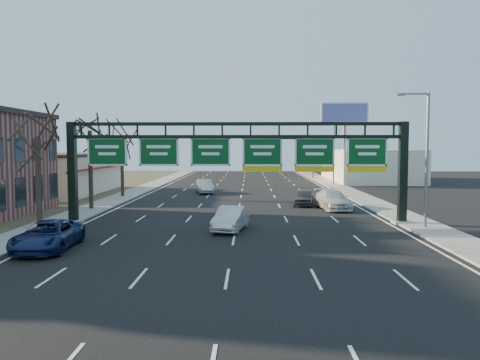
{
  "coord_description": "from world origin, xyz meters",
  "views": [
    {
      "loc": [
        0.93,
        -25.0,
        5.44
      ],
      "look_at": [
        0.28,
        6.52,
        3.2
      ],
      "focal_mm": 35.0,
      "sensor_mm": 36.0,
      "label": 1
    }
  ],
  "objects_px": {
    "car_white_wagon": "(332,200)",
    "car_silver_sedan": "(231,219)",
    "car_blue_suv": "(48,235)",
    "sign_gantry": "(239,158)"
  },
  "relations": [
    {
      "from": "car_white_wagon",
      "to": "sign_gantry",
      "type": "bearing_deg",
      "value": -142.15
    },
    {
      "from": "car_blue_suv",
      "to": "car_white_wagon",
      "type": "bearing_deg",
      "value": 39.89
    },
    {
      "from": "car_silver_sedan",
      "to": "sign_gantry",
      "type": "bearing_deg",
      "value": 91.65
    },
    {
      "from": "car_blue_suv",
      "to": "car_silver_sedan",
      "type": "height_order",
      "value": "car_silver_sedan"
    },
    {
      "from": "car_blue_suv",
      "to": "sign_gantry",
      "type": "bearing_deg",
      "value": 38.73
    },
    {
      "from": "sign_gantry",
      "to": "car_silver_sedan",
      "type": "xyz_separation_m",
      "value": [
        -0.45,
        -2.8,
        -3.87
      ]
    },
    {
      "from": "car_white_wagon",
      "to": "car_blue_suv",
      "type": "bearing_deg",
      "value": -143.52
    },
    {
      "from": "car_silver_sedan",
      "to": "car_white_wagon",
      "type": "xyz_separation_m",
      "value": [
        8.48,
        10.58,
        0.05
      ]
    },
    {
      "from": "sign_gantry",
      "to": "car_silver_sedan",
      "type": "distance_m",
      "value": 4.79
    },
    {
      "from": "car_white_wagon",
      "to": "car_silver_sedan",
      "type": "bearing_deg",
      "value": -134.97
    }
  ]
}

